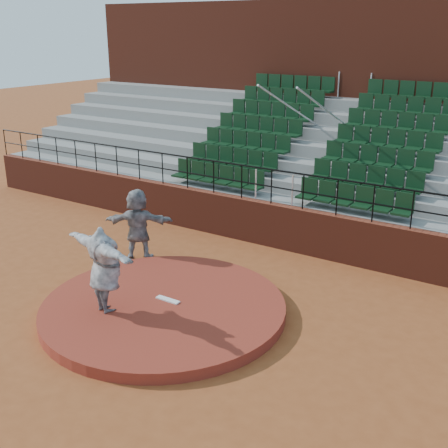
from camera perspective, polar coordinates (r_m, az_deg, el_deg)
The scene contains 9 objects.
ground at distance 12.96m, azimuth -6.11°, elevation -8.95°, with size 90.00×90.00×0.00m, color brown.
pitchers_mound at distance 12.90m, azimuth -6.13°, elevation -8.47°, with size 5.50×5.50×0.25m, color maroon.
pitching_rubber at distance 12.94m, azimuth -5.73°, elevation -7.66°, with size 0.60×0.15×0.03m, color white.
boundary_wall at distance 16.52m, azimuth 4.73°, elevation -0.04°, with size 24.00×0.30×1.30m, color maroon.
wall_railing at distance 16.12m, azimuth 4.86°, elevation 4.59°, with size 24.04×0.05×1.03m.
seating_deck at distance 19.46m, azimuth 9.95°, elevation 5.17°, with size 24.00×5.97×4.63m.
press_box_facade at distance 22.73m, azimuth 14.34°, elevation 12.30°, with size 24.00×3.00×7.10m, color maroon.
pitcher at distance 12.31m, azimuth -12.05°, elevation -4.53°, with size 2.40×0.65×1.95m, color black.
fielder at distance 15.56m, azimuth -8.74°, elevation -0.04°, with size 1.87×0.60×2.02m, color black.
Camera 1 is at (7.32, -8.76, 6.13)m, focal length 45.00 mm.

